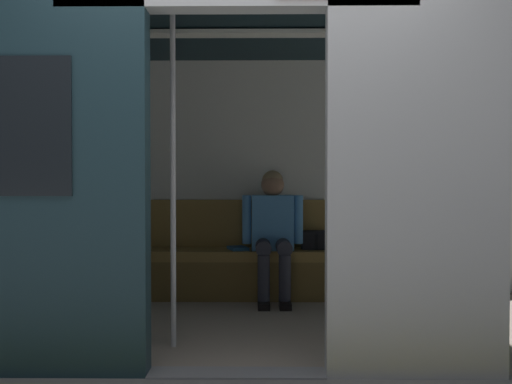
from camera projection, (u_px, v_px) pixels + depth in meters
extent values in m
plane|color=gray|center=(237.00, 374.00, 3.28)|extent=(60.00, 60.00, 0.00)
cube|color=silver|center=(416.00, 175.00, 3.23)|extent=(0.99, 0.12, 2.23)
cube|color=black|center=(417.00, 127.00, 3.21)|extent=(0.55, 0.02, 0.55)
cube|color=#15272E|center=(244.00, 22.00, 4.43)|extent=(6.40, 2.56, 0.12)
cube|color=gray|center=(244.00, 321.00, 4.48)|extent=(6.08, 2.40, 0.01)
cube|color=silver|center=(248.00, 177.00, 5.66)|extent=(6.08, 0.10, 2.23)
cube|color=olive|center=(248.00, 223.00, 5.61)|extent=(3.52, 0.06, 0.45)
cube|color=white|center=(244.00, 33.00, 4.44)|extent=(4.48, 0.16, 0.03)
cube|color=gray|center=(237.00, 373.00, 3.28)|extent=(0.99, 0.19, 0.01)
cube|color=olive|center=(247.00, 254.00, 5.40)|extent=(3.09, 0.44, 0.09)
cube|color=brown|center=(246.00, 282.00, 5.20)|extent=(3.09, 0.04, 0.36)
cube|color=#4C8CC6|center=(273.00, 222.00, 5.37)|extent=(0.38, 0.23, 0.50)
sphere|color=#8C664C|center=(273.00, 185.00, 5.36)|extent=(0.21, 0.21, 0.21)
sphere|color=#997F59|center=(273.00, 181.00, 5.37)|extent=(0.19, 0.19, 0.19)
cylinder|color=#4C8CC6|center=(298.00, 219.00, 5.34)|extent=(0.08, 0.08, 0.44)
cylinder|color=#4C8CC6|center=(247.00, 219.00, 5.34)|extent=(0.08, 0.08, 0.44)
cylinder|color=#2D2D38|center=(284.00, 247.00, 5.17)|extent=(0.14, 0.40, 0.14)
cylinder|color=#2D2D38|center=(263.00, 247.00, 5.17)|extent=(0.14, 0.40, 0.14)
cylinder|color=#2D2D38|center=(285.00, 279.00, 4.98)|extent=(0.10, 0.10, 0.41)
cylinder|color=#2D2D38|center=(264.00, 279.00, 4.98)|extent=(0.10, 0.10, 0.41)
cube|color=black|center=(285.00, 305.00, 4.93)|extent=(0.10, 0.22, 0.06)
cube|color=black|center=(264.00, 305.00, 4.93)|extent=(0.10, 0.22, 0.06)
cube|color=black|center=(316.00, 240.00, 5.40)|extent=(0.26, 0.14, 0.17)
cube|color=black|center=(317.00, 242.00, 5.33)|extent=(0.02, 0.01, 0.14)
cube|color=#26598C|center=(238.00, 248.00, 5.36)|extent=(0.22, 0.26, 0.03)
cylinder|color=silver|center=(173.00, 178.00, 3.79)|extent=(0.04, 0.04, 2.21)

